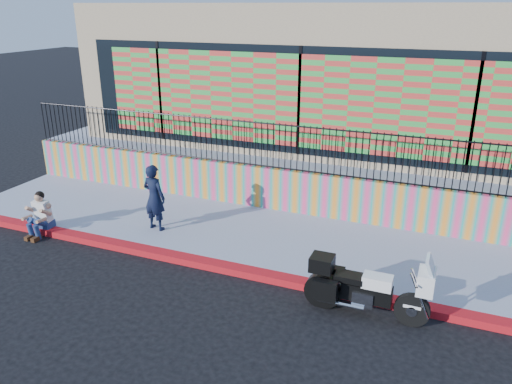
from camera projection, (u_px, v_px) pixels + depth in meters
The scene contains 10 objects.
ground at pixel (235, 273), 10.34m from camera, with size 90.00×90.00×0.00m, color black.
red_curb at pixel (235, 269), 10.31m from camera, with size 16.00×0.30×0.15m, color red.
sidewalk at pixel (264, 237), 11.74m from camera, with size 16.00×3.00×0.15m, color #8D92A9.
mural_wall at pixel (286, 190), 12.90m from camera, with size 16.00×0.20×1.10m, color #FA417F.
metal_fence at pixel (287, 147), 12.50m from camera, with size 15.80×0.04×1.20m, color black, non-canonical shape.
elevated_platform at pixel (334, 145), 17.34m from camera, with size 16.00×10.00×1.25m, color #8D92A9.
storefront_building at pixel (337, 69), 16.23m from camera, with size 14.00×8.06×4.00m.
police_motorcycle at pixel (365, 287), 8.75m from camera, with size 2.17×0.72×1.35m.
police_officer at pixel (154, 197), 11.73m from camera, with size 0.59×0.38×1.61m, color black.
seated_man at pixel (39, 218), 11.83m from camera, with size 0.54×0.71×1.06m.
Camera 1 is at (3.85, -8.23, 5.21)m, focal length 35.00 mm.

